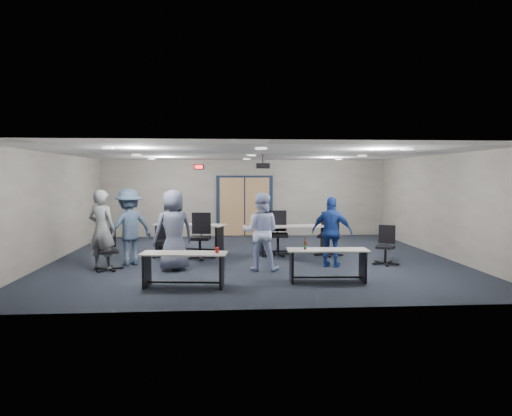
{
  "coord_description": "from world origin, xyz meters",
  "views": [
    {
      "loc": [
        -0.76,
        -11.63,
        2.13
      ],
      "look_at": [
        0.06,
        -0.3,
        1.33
      ],
      "focal_mm": 32.0,
      "sensor_mm": 36.0,
      "label": 1
    }
  ],
  "objects": [
    {
      "name": "back_wall",
      "position": [
        0.0,
        4.5,
        1.35
      ],
      "size": [
        10.0,
        0.04,
        2.7
      ],
      "primitive_type": "cube",
      "color": "slate",
      "rests_on": "floor"
    },
    {
      "name": "ceiling",
      "position": [
        0.0,
        0.0,
        2.7
      ],
      "size": [
        10.0,
        9.0,
        0.04
      ],
      "primitive_type": "cube",
      "color": "white",
      "rests_on": "back_wall"
    },
    {
      "name": "chair_back_a",
      "position": [
        -2.3,
        0.3,
        0.46
      ],
      "size": [
        0.62,
        0.62,
        0.91
      ],
      "primitive_type": null,
      "rotation": [
        0.0,
        0.0,
        -0.08
      ],
      "color": "black",
      "rests_on": "floor"
    },
    {
      "name": "table_front_right",
      "position": [
        1.32,
        -2.68,
        0.46
      ],
      "size": [
        1.65,
        0.63,
        0.9
      ],
      "rotation": [
        0.0,
        0.0,
        -0.05
      ],
      "color": "#AFACA5",
      "rests_on": "floor"
    },
    {
      "name": "chair_back_d",
      "position": [
        2.05,
        0.3,
        0.58
      ],
      "size": [
        0.97,
        0.97,
        1.15
      ],
      "primitive_type": null,
      "rotation": [
        0.0,
        0.0,
        -0.44
      ],
      "color": "black",
      "rests_on": "floor"
    },
    {
      "name": "ceiling_projector",
      "position": [
        0.3,
        0.5,
        2.4
      ],
      "size": [
        0.35,
        0.32,
        0.37
      ],
      "color": "black",
      "rests_on": "ceiling"
    },
    {
      "name": "person_plaid",
      "position": [
        -1.88,
        -1.33,
        0.92
      ],
      "size": [
        1.06,
        0.9,
        1.83
      ],
      "primitive_type": "imported",
      "rotation": [
        0.0,
        0.0,
        3.58
      ],
      "color": "#535A72",
      "rests_on": "floor"
    },
    {
      "name": "right_wall",
      "position": [
        5.0,
        0.0,
        1.35
      ],
      "size": [
        0.04,
        9.0,
        2.7
      ],
      "primitive_type": "cube",
      "color": "slate",
      "rests_on": "floor"
    },
    {
      "name": "ceiling_can_lights",
      "position": [
        0.0,
        0.25,
        2.67
      ],
      "size": [
        6.24,
        5.74,
        0.02
      ],
      "primitive_type": null,
      "color": "white",
      "rests_on": "ceiling"
    },
    {
      "name": "person_gray",
      "position": [
        -3.51,
        -1.13,
        0.92
      ],
      "size": [
        0.78,
        0.65,
        1.83
      ],
      "primitive_type": "imported",
      "rotation": [
        0.0,
        0.0,
        2.78
      ],
      "color": "gray",
      "rests_on": "floor"
    },
    {
      "name": "table_front_left",
      "position": [
        -1.51,
        -2.92,
        0.46
      ],
      "size": [
        1.69,
        0.74,
        0.77
      ],
      "rotation": [
        0.0,
        0.0,
        -0.12
      ],
      "color": "#AFACA5",
      "rests_on": "floor"
    },
    {
      "name": "table_back_left",
      "position": [
        -1.69,
        1.05,
        0.54
      ],
      "size": [
        2.07,
        1.23,
        0.8
      ],
      "rotation": [
        0.0,
        0.0,
        -0.32
      ],
      "color": "#AFACA5",
      "rests_on": "floor"
    },
    {
      "name": "left_wall",
      "position": [
        -5.0,
        0.0,
        1.35
      ],
      "size": [
        0.04,
        9.0,
        2.7
      ],
      "primitive_type": "cube",
      "color": "slate",
      "rests_on": "floor"
    },
    {
      "name": "chair_loose_left",
      "position": [
        -3.35,
        -1.24,
        0.47
      ],
      "size": [
        0.76,
        0.76,
        0.94
      ],
      "primitive_type": null,
      "rotation": [
        0.0,
        0.0,
        0.34
      ],
      "color": "black",
      "rests_on": "floor"
    },
    {
      "name": "person_lightblue",
      "position": [
        0.09,
        -1.43,
        0.88
      ],
      "size": [
        0.98,
        0.84,
        1.75
      ],
      "primitive_type": "imported",
      "rotation": [
        0.0,
        0.0,
        2.92
      ],
      "color": "#C0D0FF",
      "rests_on": "floor"
    },
    {
      "name": "table_back_right",
      "position": [
        1.13,
        0.5,
        0.54
      ],
      "size": [
        1.99,
        0.77,
        0.79
      ],
      "rotation": [
        0.0,
        0.0,
        0.06
      ],
      "color": "#AFACA5",
      "rests_on": "floor"
    },
    {
      "name": "floor",
      "position": [
        0.0,
        0.0,
        0.0
      ],
      "size": [
        10.0,
        10.0,
        0.0
      ],
      "primitive_type": "plane",
      "color": "black",
      "rests_on": "ground"
    },
    {
      "name": "chair_loose_right",
      "position": [
        3.12,
        -1.05,
        0.47
      ],
      "size": [
        0.8,
        0.8,
        0.94
      ],
      "primitive_type": null,
      "rotation": [
        0.0,
        0.0,
        -0.49
      ],
      "color": "black",
      "rests_on": "floor"
    },
    {
      "name": "person_navy",
      "position": [
        1.78,
        -1.19,
        0.82
      ],
      "size": [
        1.04,
        0.81,
        1.65
      ],
      "primitive_type": "imported",
      "rotation": [
        0.0,
        0.0,
        2.65
      ],
      "color": "navy",
      "rests_on": "floor"
    },
    {
      "name": "exit_sign",
      "position": [
        -1.6,
        4.44,
        2.45
      ],
      "size": [
        0.32,
        0.07,
        0.18
      ],
      "color": "black",
      "rests_on": "back_wall"
    },
    {
      "name": "chair_back_c",
      "position": [
        0.71,
        0.47,
        0.59
      ],
      "size": [
        0.79,
        0.79,
        1.19
      ],
      "primitive_type": null,
      "rotation": [
        0.0,
        0.0,
        -0.05
      ],
      "color": "black",
      "rests_on": "floor"
    },
    {
      "name": "front_wall",
      "position": [
        0.0,
        -4.5,
        1.35
      ],
      "size": [
        10.0,
        0.04,
        2.7
      ],
      "primitive_type": "cube",
      "color": "slate",
      "rests_on": "floor"
    },
    {
      "name": "chair_back_b",
      "position": [
        -1.36,
        0.05,
        0.59
      ],
      "size": [
        0.83,
        0.83,
        1.18
      ],
      "primitive_type": null,
      "rotation": [
        0.0,
        0.0,
        -0.13
      ],
      "color": "black",
      "rests_on": "floor"
    },
    {
      "name": "person_back",
      "position": [
        -3.01,
        -0.61,
        0.92
      ],
      "size": [
        1.36,
        1.24,
        1.83
      ],
      "primitive_type": "imported",
      "rotation": [
        0.0,
        0.0,
        3.76
      ],
      "color": "#3C506C",
      "rests_on": "floor"
    },
    {
      "name": "double_door",
      "position": [
        0.0,
        4.46,
        1.05
      ],
      "size": [
        2.0,
        0.07,
        2.2
      ],
      "color": "#111E33",
      "rests_on": "back_wall"
    }
  ]
}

